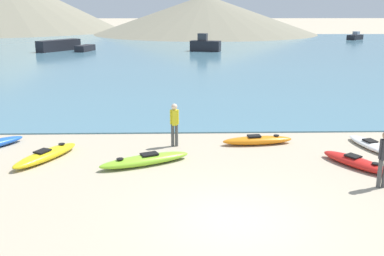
{
  "coord_description": "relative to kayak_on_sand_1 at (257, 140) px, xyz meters",
  "views": [
    {
      "loc": [
        -1.37,
        -10.54,
        5.3
      ],
      "look_at": [
        -0.92,
        7.1,
        0.5
      ],
      "focal_mm": 42.0,
      "sensor_mm": 36.0,
      "label": 1
    }
  ],
  "objects": [
    {
      "name": "moored_boat_1",
      "position": [
        25.43,
        56.63,
        0.35
      ],
      "size": [
        3.19,
        3.12,
        1.3
      ],
      "color": "black",
      "rests_on": "bay_water"
    },
    {
      "name": "person_near_foreground",
      "position": [
        3.01,
        -4.45,
        0.84
      ],
      "size": [
        0.36,
        0.24,
        1.75
      ],
      "color": "#4C4C4C",
      "rests_on": "ground_plane"
    },
    {
      "name": "kayak_on_sand_2",
      "position": [
        4.32,
        -0.65,
        -0.04
      ],
      "size": [
        1.34,
        2.82,
        0.3
      ],
      "color": "white",
      "rests_on": "ground_plane"
    },
    {
      "name": "ground_plane",
      "position": [
        -1.66,
        -6.41,
        -0.17
      ],
      "size": [
        400.0,
        400.0,
        0.0
      ],
      "primitive_type": "plane",
      "color": "tan"
    },
    {
      "name": "person_near_waterline",
      "position": [
        -3.28,
        -0.14,
        0.81
      ],
      "size": [
        0.34,
        0.26,
        1.7
      ],
      "color": "#4C4C4C",
      "rests_on": "ground_plane"
    },
    {
      "name": "kayak_on_sand_3",
      "position": [
        -7.85,
        -1.67,
        0.01
      ],
      "size": [
        2.0,
        3.0,
        0.4
      ],
      "color": "yellow",
      "rests_on": "ground_plane"
    },
    {
      "name": "kayak_on_sand_1",
      "position": [
        0.0,
        0.0,
        0.0
      ],
      "size": [
        2.86,
        0.95,
        0.38
      ],
      "color": "orange",
      "rests_on": "ground_plane"
    },
    {
      "name": "moored_boat_4",
      "position": [
        -14.52,
        38.07,
        0.25
      ],
      "size": [
        2.05,
        3.25,
        0.72
      ],
      "color": "black",
      "rests_on": "bay_water"
    },
    {
      "name": "far_hill_midleft",
      "position": [
        1.89,
        74.05,
        3.55
      ],
      "size": [
        43.94,
        43.94,
        7.44
      ],
      "primitive_type": "cone",
      "color": "gray",
      "rests_on": "ground_plane"
    },
    {
      "name": "moored_boat_3",
      "position": [
        -17.79,
        38.64,
        0.55
      ],
      "size": [
        4.46,
        5.59,
        1.31
      ],
      "color": "black",
      "rests_on": "bay_water"
    },
    {
      "name": "bay_water",
      "position": [
        -1.66,
        36.64,
        -0.14
      ],
      "size": [
        160.0,
        70.0,
        0.06
      ],
      "primitive_type": "cube",
      "color": "teal",
      "rests_on": "ground_plane"
    },
    {
      "name": "moored_boat_0",
      "position": [
        -0.04,
        37.66,
        0.63
      ],
      "size": [
        3.8,
        2.34,
        2.11
      ],
      "color": "black",
      "rests_on": "bay_water"
    },
    {
      "name": "kayak_on_sand_5",
      "position": [
        2.93,
        -2.65,
        0.0
      ],
      "size": [
        2.01,
        2.64,
        0.38
      ],
      "color": "red",
      "rests_on": "ground_plane"
    },
    {
      "name": "kayak_on_sand_4",
      "position": [
        -4.27,
        -2.27,
        0.01
      ],
      "size": [
        3.24,
        2.0,
        0.39
      ],
      "color": "#8CCC2D",
      "rests_on": "ground_plane"
    }
  ]
}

